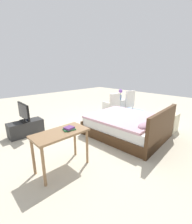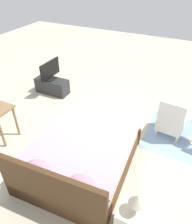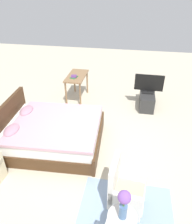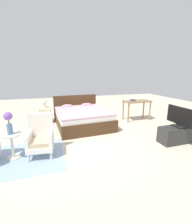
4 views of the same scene
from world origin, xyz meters
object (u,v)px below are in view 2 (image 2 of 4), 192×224
at_px(table_lamp, 137,201).
at_px(tv_flatscreen, 50,70).
at_px(bed, 80,157).
at_px(tv_stand, 52,86).
at_px(armchair_by_window_right, 171,121).
at_px(nightstand, 133,222).

xyz_separation_m(table_lamp, tv_flatscreen, (3.38, -2.86, -0.08)).
xyz_separation_m(bed, tv_stand, (2.13, -2.12, -0.08)).
distance_m(armchair_by_window_right, tv_flatscreen, 3.48).
bearing_deg(nightstand, armchair_by_window_right, -91.40).
bearing_deg(tv_flatscreen, nightstand, 139.77).
relative_size(nightstand, table_lamp, 1.76).
xyz_separation_m(bed, tv_flatscreen, (2.13, -2.12, 0.41)).
bearing_deg(tv_stand, table_lamp, 139.74).
xyz_separation_m(bed, armchair_by_window_right, (-1.31, -1.69, 0.08)).
relative_size(tv_stand, tv_flatscreen, 1.21).
xyz_separation_m(bed, nightstand, (-1.25, 0.73, -0.01)).
relative_size(armchair_by_window_right, tv_flatscreen, 1.16).
distance_m(armchair_by_window_right, table_lamp, 2.47).
bearing_deg(armchair_by_window_right, table_lamp, 88.60).
bearing_deg(tv_flatscreen, bed, 135.12).
xyz_separation_m(nightstand, tv_stand, (3.38, -2.86, -0.08)).
height_order(nightstand, tv_flatscreen, tv_flatscreen).
bearing_deg(bed, nightstand, 149.47).
distance_m(tv_stand, tv_flatscreen, 0.50).
distance_m(table_lamp, tv_flatscreen, 4.42).
distance_m(bed, tv_flatscreen, 3.04).
distance_m(nightstand, tv_flatscreen, 4.44).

